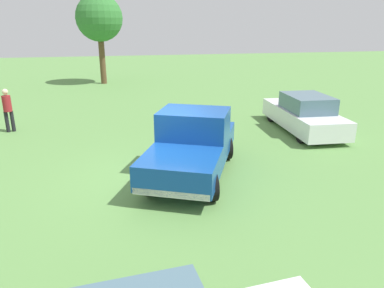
{
  "coord_description": "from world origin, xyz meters",
  "views": [
    {
      "loc": [
        -9.37,
        1.03,
        4.07
      ],
      "look_at": [
        -0.1,
        -0.99,
        0.9
      ],
      "focal_mm": 33.97,
      "sensor_mm": 36.0,
      "label": 1
    }
  ],
  "objects_px": {
    "sedan_far": "(304,114)",
    "tree_back_left": "(99,19)",
    "person_bystander": "(8,108)",
    "pickup_truck": "(193,142)"
  },
  "relations": [
    {
      "from": "sedan_far",
      "to": "tree_back_left",
      "type": "relative_size",
      "value": 0.79
    },
    {
      "from": "person_bystander",
      "to": "tree_back_left",
      "type": "height_order",
      "value": "tree_back_left"
    },
    {
      "from": "person_bystander",
      "to": "sedan_far",
      "type": "bearing_deg",
      "value": 60.55
    },
    {
      "from": "pickup_truck",
      "to": "sedan_far",
      "type": "xyz_separation_m",
      "value": [
        3.25,
        -5.19,
        -0.26
      ]
    },
    {
      "from": "pickup_truck",
      "to": "sedan_far",
      "type": "height_order",
      "value": "pickup_truck"
    },
    {
      "from": "tree_back_left",
      "to": "person_bystander",
      "type": "bearing_deg",
      "value": 163.41
    },
    {
      "from": "pickup_truck",
      "to": "person_bystander",
      "type": "height_order",
      "value": "pickup_truck"
    },
    {
      "from": "person_bystander",
      "to": "tree_back_left",
      "type": "relative_size",
      "value": 0.28
    },
    {
      "from": "sedan_far",
      "to": "person_bystander",
      "type": "bearing_deg",
      "value": 82.03
    },
    {
      "from": "pickup_truck",
      "to": "sedan_far",
      "type": "bearing_deg",
      "value": 146.69
    }
  ]
}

